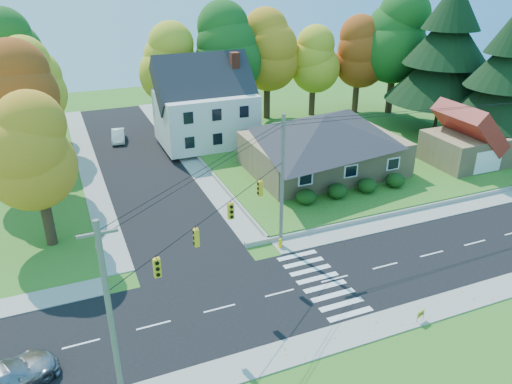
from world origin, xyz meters
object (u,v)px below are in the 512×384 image
ranch_house (323,142)px  fire_hydrant (280,243)px  silver_sedan (2,380)px  white_car (118,136)px

ranch_house → fire_hydrant: (-9.66, -11.08, -2.88)m
silver_sedan → white_car: silver_sedan is taller
ranch_house → fire_hydrant: ranch_house is taller
ranch_house → silver_sedan: ranch_house is taller
silver_sedan → fire_hydrant: silver_sedan is taller
ranch_house → white_car: bearing=134.2°
silver_sedan → white_car: 37.09m
silver_sedan → fire_hydrant: size_ratio=6.63×
ranch_house → white_car: (-16.95, 17.43, -2.58)m
white_car → fire_hydrant: bearing=-66.7°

